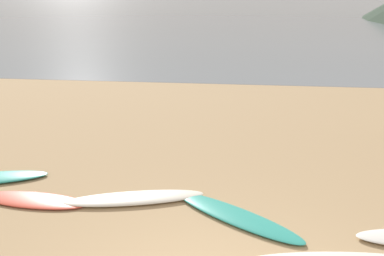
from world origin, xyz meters
TOP-DOWN VIEW (x-y plane):
  - ground_plane at (0.00, 10.00)m, footprint 120.00×120.00m
  - ocean_water at (0.00, 61.86)m, footprint 140.00×100.00m
  - surfboard_2 at (-3.22, 2.42)m, footprint 2.01×0.72m
  - surfboard_3 at (-1.49, 2.65)m, footprint 2.50×1.10m
  - surfboard_4 at (0.29, 2.25)m, footprint 2.30×1.78m

SIDE VIEW (x-z plane):
  - ground_plane at x=0.00m, z-range -0.20..0.00m
  - ocean_water at x=0.00m, z-range 0.00..0.00m
  - surfboard_2 at x=-3.22m, z-range 0.00..0.06m
  - surfboard_4 at x=0.29m, z-range 0.00..0.08m
  - surfboard_3 at x=-1.49m, z-range 0.00..0.10m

